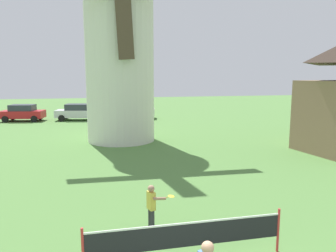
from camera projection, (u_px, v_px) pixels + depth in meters
name	position (u px, v px, depth m)	size (l,w,h in m)	color
windmill	(119.00, 41.00, 20.68)	(8.39, 5.08, 13.55)	silver
tennis_net	(187.00, 235.00, 7.40)	(4.67, 0.06, 1.10)	red
player_far	(152.00, 204.00, 9.07)	(0.81, 0.42, 1.28)	#333338
parked_car_red	(23.00, 113.00, 30.72)	(4.06, 2.36, 1.56)	red
parked_car_silver	(79.00, 112.00, 31.40)	(4.59, 2.48, 1.56)	silver
parked_car_cream	(133.00, 111.00, 32.52)	(4.62, 2.56, 1.56)	silver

